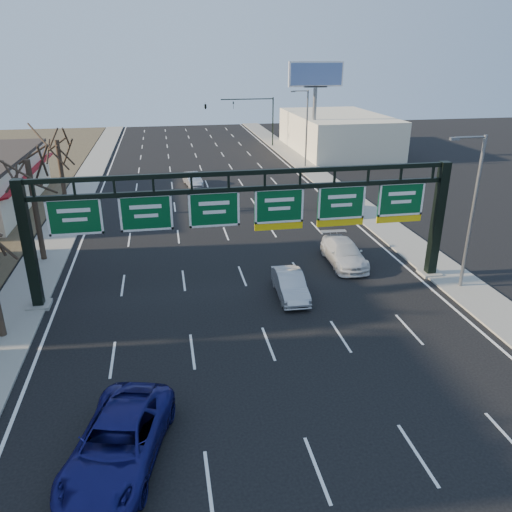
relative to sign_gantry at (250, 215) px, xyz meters
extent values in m
plane|color=black|center=(-0.16, -8.00, -4.63)|extent=(160.00, 160.00, 0.00)
cube|color=gray|center=(-12.96, 12.00, -4.57)|extent=(3.00, 120.00, 0.12)
cube|color=gray|center=(12.64, 12.00, -4.57)|extent=(3.00, 120.00, 0.12)
cube|color=white|center=(-0.16, 12.00, -4.62)|extent=(21.60, 120.00, 0.01)
cube|color=black|center=(-11.86, 0.00, -1.03)|extent=(0.55, 0.55, 7.20)
cube|color=gray|center=(-11.86, 0.00, -4.53)|extent=(1.20, 1.20, 0.20)
cube|color=black|center=(11.54, 0.00, -1.03)|extent=(0.55, 0.55, 7.20)
cube|color=gray|center=(11.54, 0.00, -4.53)|extent=(1.20, 1.20, 0.20)
cube|color=black|center=(-0.16, 0.00, 2.42)|extent=(23.40, 0.25, 0.25)
cube|color=black|center=(-0.16, 0.00, 1.52)|extent=(23.40, 0.25, 0.25)
cube|color=#054922|center=(-9.33, 0.00, 0.47)|extent=(2.80, 0.10, 2.00)
cube|color=#054922|center=(-5.66, 0.00, 0.47)|extent=(2.80, 0.10, 2.00)
cube|color=#054922|center=(-1.99, 0.00, 0.47)|extent=(2.80, 0.10, 2.00)
cube|color=#054922|center=(1.67, 0.00, 0.47)|extent=(2.80, 0.10, 2.00)
cube|color=yellow|center=(1.67, 0.00, -0.75)|extent=(2.80, 0.10, 0.40)
cube|color=#054922|center=(5.34, 0.00, 0.47)|extent=(2.80, 0.10, 2.00)
cube|color=yellow|center=(5.34, 0.00, -0.75)|extent=(2.80, 0.10, 0.40)
cube|color=#054922|center=(9.01, 0.00, 0.47)|extent=(2.80, 0.10, 2.00)
cube|color=yellow|center=(9.01, 0.00, -0.75)|extent=(2.80, 0.10, 0.40)
cube|color=maroon|center=(-16.56, 21.00, -1.63)|extent=(1.20, 18.00, 0.40)
cube|color=beige|center=(19.84, 42.00, -2.13)|extent=(12.00, 20.00, 5.00)
cylinder|color=black|center=(-12.96, 7.00, -1.09)|extent=(0.36, 0.36, 6.84)
cylinder|color=black|center=(-12.96, 17.00, -1.28)|extent=(0.36, 0.36, 6.46)
cylinder|color=slate|center=(12.44, -2.00, -0.01)|extent=(0.20, 0.20, 9.00)
cylinder|color=slate|center=(11.54, -2.00, 4.39)|extent=(1.80, 0.12, 0.12)
cube|color=slate|center=(10.64, -2.00, 4.34)|extent=(0.50, 0.22, 0.15)
cylinder|color=slate|center=(12.44, 32.00, -0.01)|extent=(0.20, 0.20, 9.00)
cylinder|color=slate|center=(11.54, 32.00, 4.39)|extent=(1.80, 0.12, 0.12)
cube|color=slate|center=(10.64, 32.00, 4.34)|extent=(0.50, 0.22, 0.15)
cylinder|color=slate|center=(14.84, 37.00, -0.13)|extent=(0.50, 0.50, 9.00)
cube|color=slate|center=(14.84, 37.00, 4.37)|extent=(3.00, 0.30, 0.20)
cube|color=white|center=(14.84, 37.00, 5.87)|extent=(7.00, 0.30, 3.00)
cube|color=#556FAB|center=(14.84, 36.80, 5.87)|extent=(6.60, 0.05, 2.60)
cylinder|color=black|center=(11.64, 47.00, -1.13)|extent=(0.18, 0.18, 7.00)
cylinder|color=black|center=(7.84, 47.00, 2.17)|extent=(7.60, 0.14, 0.14)
imported|color=black|center=(5.84, 47.00, 1.37)|extent=(0.20, 0.20, 1.00)
imported|color=black|center=(1.84, 47.00, 1.37)|extent=(0.54, 0.54, 1.62)
imported|color=navy|center=(-6.73, -12.41, -3.80)|extent=(4.20, 6.50, 1.66)
imported|color=#AAABAF|center=(2.11, -1.26, -3.92)|extent=(1.65, 4.38, 1.43)
imported|color=silver|center=(6.78, 2.75, -3.86)|extent=(2.29, 5.33, 1.53)
imported|color=#3C3F41|center=(10.34, 13.41, -3.85)|extent=(2.42, 4.79, 1.56)
imported|color=#B9B9BE|center=(-1.65, 25.62, -3.96)|extent=(2.01, 4.22, 1.33)
camera|label=1|loc=(-4.56, -26.28, 8.49)|focal=35.00mm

